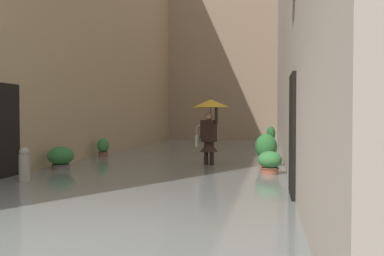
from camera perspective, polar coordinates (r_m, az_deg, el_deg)
name	(u,v)px	position (r m, az deg, el deg)	size (l,w,h in m)	color
ground_plane	(190,161)	(14.15, -0.33, -4.42)	(60.00, 60.00, 0.00)	slate
flood_water	(190,158)	(14.14, -0.33, -4.07)	(6.80, 25.21, 0.17)	slate
building_facade_far	(224,47)	(24.77, 4.24, 10.77)	(9.60, 1.80, 10.82)	gray
person_wading	(210,120)	(11.51, 2.40, 1.14)	(1.00, 1.00, 2.01)	#2D2319
potted_plant_near_right	(103,149)	(14.01, -11.79, -2.75)	(0.38, 0.38, 0.78)	brown
potted_plant_mid_left	(271,137)	(18.62, 10.51, -1.23)	(0.37, 0.37, 1.04)	brown
potted_plant_near_left	(266,151)	(11.40, 9.88, -2.98)	(0.57, 0.57, 1.02)	#9E563D
potted_plant_mid_right	(61,159)	(11.13, -17.15, -3.98)	(0.65, 0.65, 0.73)	#66605B
potted_plant_far_left	(270,164)	(9.93, 10.36, -4.78)	(0.55, 0.55, 0.69)	#9E563D
mooring_bollard	(25,168)	(9.37, -21.48, -5.03)	(0.22, 0.22, 0.86)	gray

